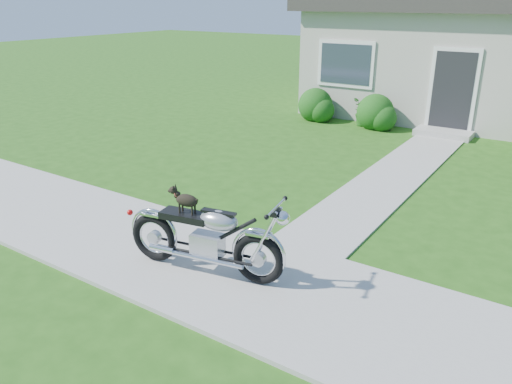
{
  "coord_description": "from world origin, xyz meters",
  "views": [
    {
      "loc": [
        1.4,
        -4.54,
        3.33
      ],
      "look_at": [
        -2.27,
        1.0,
        0.75
      ],
      "focal_mm": 35.0,
      "sensor_mm": 36.0,
      "label": 1
    }
  ],
  "objects": [
    {
      "name": "shrub_row",
      "position": [
        -0.5,
        8.5,
        0.41
      ],
      "size": [
        10.21,
        1.01,
        1.01
      ],
      "color": "#1A4D14",
      "rests_on": "ground"
    },
    {
      "name": "ground",
      "position": [
        0.0,
        0.0,
        0.0
      ],
      "size": [
        80.0,
        80.0,
        0.0
      ],
      "primitive_type": "plane",
      "color": "#235114",
      "rests_on": "ground"
    },
    {
      "name": "walkway",
      "position": [
        -1.5,
        5.0,
        0.01
      ],
      "size": [
        1.2,
        8.0,
        0.03
      ],
      "primitive_type": "cube",
      "color": "#9E9B93",
      "rests_on": "ground"
    },
    {
      "name": "potted_plant_left",
      "position": [
        -3.67,
        8.55,
        0.38
      ],
      "size": [
        0.76,
        0.83,
        0.76
      ],
      "primitive_type": "imported",
      "rotation": [
        0.0,
        0.0,
        5.0
      ],
      "color": "#215D18",
      "rests_on": "ground"
    },
    {
      "name": "sidewalk",
      "position": [
        0.0,
        0.0,
        0.02
      ],
      "size": [
        24.0,
        2.2,
        0.04
      ],
      "primitive_type": "cube",
      "color": "#9E9B93",
      "rests_on": "ground"
    },
    {
      "name": "motorcycle_with_dog",
      "position": [
        -2.22,
        -0.19,
        0.54
      ],
      "size": [
        2.21,
        0.73,
        1.11
      ],
      "rotation": [
        0.0,
        0.0,
        0.18
      ],
      "color": "black",
      "rests_on": "sidewalk"
    }
  ]
}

